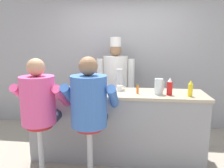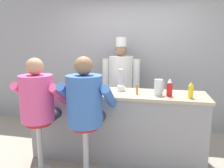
{
  "view_description": "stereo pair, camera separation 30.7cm",
  "coord_description": "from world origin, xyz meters",
  "px_view_note": "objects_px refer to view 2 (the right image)",
  "views": [
    {
      "loc": [
        0.29,
        -2.73,
        1.69
      ],
      "look_at": [
        -0.07,
        0.3,
        1.12
      ],
      "focal_mm": 35.0,
      "sensor_mm": 36.0,
      "label": 1
    },
    {
      "loc": [
        0.6,
        -2.68,
        1.69
      ],
      "look_at": [
        -0.07,
        0.3,
        1.12
      ],
      "focal_mm": 35.0,
      "sensor_mm": 36.0,
      "label": 2
    }
  ],
  "objects_px": {
    "hot_sauce_bottle_orange": "(137,90)",
    "water_pitcher_clear": "(159,87)",
    "cup_stack_steel": "(121,79)",
    "mustard_bottle_yellow": "(191,91)",
    "diner_seated_pink": "(39,101)",
    "cook_in_whites_near": "(121,81)",
    "ketchup_bottle_red": "(170,88)",
    "diner_seated_blue": "(86,103)",
    "breakfast_plate": "(62,88)",
    "cereal_bowl": "(101,91)",
    "coffee_mug_white": "(120,88)"
  },
  "relations": [
    {
      "from": "hot_sauce_bottle_orange",
      "to": "water_pitcher_clear",
      "type": "distance_m",
      "value": 0.29
    },
    {
      "from": "hot_sauce_bottle_orange",
      "to": "cup_stack_steel",
      "type": "bearing_deg",
      "value": 136.35
    },
    {
      "from": "mustard_bottle_yellow",
      "to": "diner_seated_pink",
      "type": "relative_size",
      "value": 0.14
    },
    {
      "from": "water_pitcher_clear",
      "to": "diner_seated_pink",
      "type": "bearing_deg",
      "value": -161.21
    },
    {
      "from": "diner_seated_pink",
      "to": "cook_in_whites_near",
      "type": "relative_size",
      "value": 0.84
    },
    {
      "from": "hot_sauce_bottle_orange",
      "to": "diner_seated_pink",
      "type": "distance_m",
      "value": 1.31
    },
    {
      "from": "ketchup_bottle_red",
      "to": "diner_seated_blue",
      "type": "distance_m",
      "value": 1.12
    },
    {
      "from": "diner_seated_blue",
      "to": "cook_in_whites_near",
      "type": "distance_m",
      "value": 1.55
    },
    {
      "from": "breakfast_plate",
      "to": "cereal_bowl",
      "type": "relative_size",
      "value": 1.52
    },
    {
      "from": "mustard_bottle_yellow",
      "to": "cereal_bowl",
      "type": "relative_size",
      "value": 1.28
    },
    {
      "from": "cereal_bowl",
      "to": "diner_seated_pink",
      "type": "height_order",
      "value": "diner_seated_pink"
    },
    {
      "from": "breakfast_plate",
      "to": "cook_in_whites_near",
      "type": "height_order",
      "value": "cook_in_whites_near"
    },
    {
      "from": "water_pitcher_clear",
      "to": "cereal_bowl",
      "type": "xyz_separation_m",
      "value": [
        -0.8,
        0.01,
        -0.09
      ]
    },
    {
      "from": "cereal_bowl",
      "to": "hot_sauce_bottle_orange",
      "type": "bearing_deg",
      "value": 0.06
    },
    {
      "from": "hot_sauce_bottle_orange",
      "to": "coffee_mug_white",
      "type": "bearing_deg",
      "value": 153.56
    },
    {
      "from": "mustard_bottle_yellow",
      "to": "coffee_mug_white",
      "type": "relative_size",
      "value": 1.68
    },
    {
      "from": "hot_sauce_bottle_orange",
      "to": "diner_seated_blue",
      "type": "height_order",
      "value": "diner_seated_blue"
    },
    {
      "from": "ketchup_bottle_red",
      "to": "hot_sauce_bottle_orange",
      "type": "height_order",
      "value": "ketchup_bottle_red"
    },
    {
      "from": "diner_seated_pink",
      "to": "cook_in_whites_near",
      "type": "bearing_deg",
      "value": 63.07
    },
    {
      "from": "ketchup_bottle_red",
      "to": "diner_seated_pink",
      "type": "xyz_separation_m",
      "value": [
        -1.63,
        -0.48,
        -0.14
      ]
    },
    {
      "from": "breakfast_plate",
      "to": "ketchup_bottle_red",
      "type": "bearing_deg",
      "value": -4.44
    },
    {
      "from": "hot_sauce_bottle_orange",
      "to": "cook_in_whites_near",
      "type": "xyz_separation_m",
      "value": [
        -0.41,
        1.03,
        -0.07
      ]
    },
    {
      "from": "diner_seated_blue",
      "to": "cook_in_whites_near",
      "type": "relative_size",
      "value": 0.86
    },
    {
      "from": "hot_sauce_bottle_orange",
      "to": "cereal_bowl",
      "type": "distance_m",
      "value": 0.51
    },
    {
      "from": "hot_sauce_bottle_orange",
      "to": "cup_stack_steel",
      "type": "distance_m",
      "value": 0.39
    },
    {
      "from": "coffee_mug_white",
      "to": "diner_seated_pink",
      "type": "height_order",
      "value": "diner_seated_pink"
    },
    {
      "from": "diner_seated_blue",
      "to": "breakfast_plate",
      "type": "bearing_deg",
      "value": 134.25
    },
    {
      "from": "mustard_bottle_yellow",
      "to": "diner_seated_blue",
      "type": "height_order",
      "value": "diner_seated_blue"
    },
    {
      "from": "water_pitcher_clear",
      "to": "breakfast_plate",
      "type": "xyz_separation_m",
      "value": [
        -1.44,
        0.1,
        -0.09
      ]
    },
    {
      "from": "breakfast_plate",
      "to": "cereal_bowl",
      "type": "bearing_deg",
      "value": -8.31
    },
    {
      "from": "mustard_bottle_yellow",
      "to": "cereal_bowl",
      "type": "xyz_separation_m",
      "value": [
        -1.2,
        0.08,
        -0.08
      ]
    },
    {
      "from": "cereal_bowl",
      "to": "mustard_bottle_yellow",
      "type": "bearing_deg",
      "value": -3.85
    },
    {
      "from": "cup_stack_steel",
      "to": "ketchup_bottle_red",
      "type": "bearing_deg",
      "value": -22.52
    },
    {
      "from": "cereal_bowl",
      "to": "breakfast_plate",
      "type": "bearing_deg",
      "value": 171.69
    },
    {
      "from": "water_pitcher_clear",
      "to": "coffee_mug_white",
      "type": "height_order",
      "value": "water_pitcher_clear"
    },
    {
      "from": "water_pitcher_clear",
      "to": "diner_seated_pink",
      "type": "xyz_separation_m",
      "value": [
        -1.49,
        -0.51,
        -0.14
      ]
    },
    {
      "from": "hot_sauce_bottle_orange",
      "to": "breakfast_plate",
      "type": "height_order",
      "value": "hot_sauce_bottle_orange"
    },
    {
      "from": "coffee_mug_white",
      "to": "diner_seated_pink",
      "type": "xyz_separation_m",
      "value": [
        -0.94,
        -0.64,
        -0.08
      ]
    },
    {
      "from": "cook_in_whites_near",
      "to": "mustard_bottle_yellow",
      "type": "bearing_deg",
      "value": -45.15
    },
    {
      "from": "cereal_bowl",
      "to": "cook_in_whites_near",
      "type": "xyz_separation_m",
      "value": [
        0.1,
        1.03,
        -0.03
      ]
    },
    {
      "from": "cup_stack_steel",
      "to": "hot_sauce_bottle_orange",
      "type": "bearing_deg",
      "value": -43.65
    },
    {
      "from": "coffee_mug_white",
      "to": "diner_seated_blue",
      "type": "distance_m",
      "value": 0.71
    },
    {
      "from": "ketchup_bottle_red",
      "to": "cook_in_whites_near",
      "type": "height_order",
      "value": "cook_in_whites_near"
    },
    {
      "from": "ketchup_bottle_red",
      "to": "mustard_bottle_yellow",
      "type": "bearing_deg",
      "value": -11.22
    },
    {
      "from": "hot_sauce_bottle_orange",
      "to": "cup_stack_steel",
      "type": "height_order",
      "value": "cup_stack_steel"
    },
    {
      "from": "breakfast_plate",
      "to": "cook_in_whites_near",
      "type": "distance_m",
      "value": 1.19
    },
    {
      "from": "mustard_bottle_yellow",
      "to": "coffee_mug_white",
      "type": "height_order",
      "value": "mustard_bottle_yellow"
    },
    {
      "from": "water_pitcher_clear",
      "to": "cup_stack_steel",
      "type": "height_order",
      "value": "cup_stack_steel"
    },
    {
      "from": "water_pitcher_clear",
      "to": "cup_stack_steel",
      "type": "xyz_separation_m",
      "value": [
        -0.56,
        0.27,
        0.05
      ]
    },
    {
      "from": "mustard_bottle_yellow",
      "to": "breakfast_plate",
      "type": "height_order",
      "value": "mustard_bottle_yellow"
    }
  ]
}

